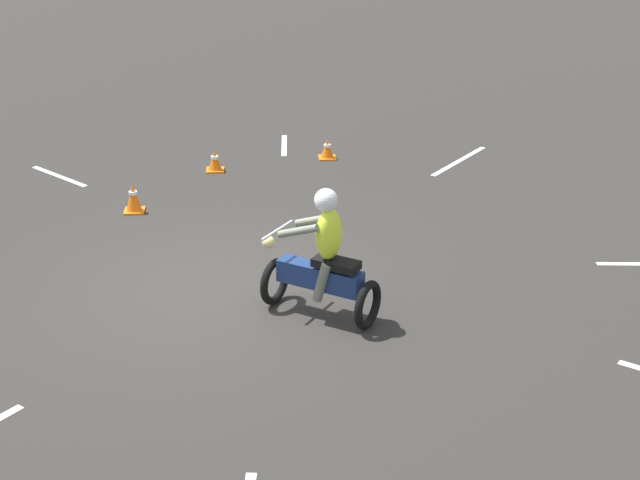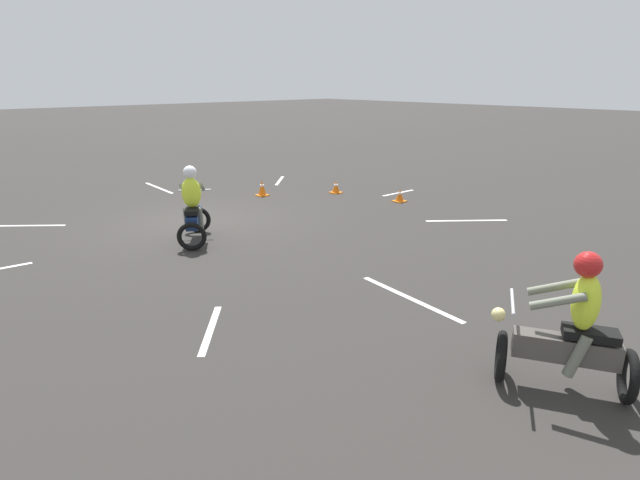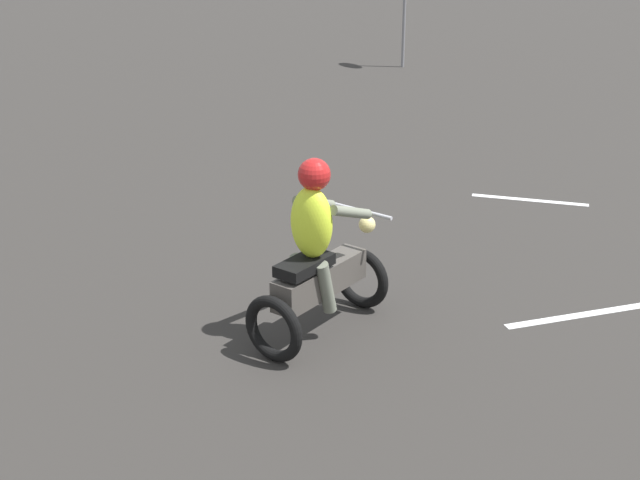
{
  "view_description": "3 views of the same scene",
  "coord_description": "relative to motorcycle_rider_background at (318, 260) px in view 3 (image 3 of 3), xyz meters",
  "views": [
    {
      "loc": [
        10.48,
        0.54,
        5.16
      ],
      "look_at": [
        0.81,
        1.31,
        1.0
      ],
      "focal_mm": 50.0,
      "sensor_mm": 36.0,
      "label": 1
    },
    {
      "loc": [
        5.73,
        10.81,
        3.35
      ],
      "look_at": [
        0.63,
        5.16,
        0.9
      ],
      "focal_mm": 28.0,
      "sensor_mm": 36.0,
      "label": 2
    },
    {
      "loc": [
        -6.15,
        11.88,
        3.81
      ],
      "look_at": [
        0.45,
        9.01,
        0.9
      ],
      "focal_mm": 50.0,
      "sensor_mm": 36.0,
      "label": 3
    }
  ],
  "objects": [
    {
      "name": "lane_stripe_ne",
      "position": [
        2.23,
        -3.93,
        -0.72
      ],
      "size": [
        1.01,
        1.2,
        0.01
      ],
      "primitive_type": "cube",
      "rotation": [
        0.0,
        0.0,
        2.45
      ],
      "color": "silver",
      "rests_on": "ground"
    },
    {
      "name": "motorcycle_rider_background",
      "position": [
        0.0,
        0.0,
        0.0
      ],
      "size": [
        1.21,
        1.51,
        1.66
      ],
      "rotation": [
        0.0,
        0.0,
        3.65
      ],
      "color": "black",
      "rests_on": "ground"
    },
    {
      "name": "lane_stripe_n",
      "position": [
        -0.7,
        -2.71,
        -0.72
      ],
      "size": [
        0.31,
        2.16,
        0.01
      ],
      "primitive_type": "cube",
      "rotation": [
        0.0,
        0.0,
        3.04
      ],
      "color": "silver",
      "rests_on": "ground"
    }
  ]
}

